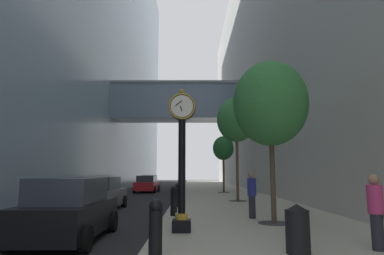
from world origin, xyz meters
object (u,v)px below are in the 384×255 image
(street_tree_near, at_px, (271,104))
(street_tree_mid_far, at_px, (224,149))
(street_clock, at_px, (183,151))
(bollard_fourth, at_px, (179,195))
(car_black_far, at_px, (71,210))
(pedestrian_walking, at_px, (378,210))
(bollard_nearest, at_px, (157,227))
(pedestrian_by_clock, at_px, (253,193))
(car_red_trailing, at_px, (148,184))
(bollard_sixth, at_px, (183,188))
(car_white_mid, at_px, (151,182))
(car_grey_near, at_px, (102,194))
(bollard_fifth, at_px, (181,191))
(trash_bin, at_px, (299,228))
(street_tree_mid_near, at_px, (238,120))
(bollard_third, at_px, (175,200))

(street_tree_near, distance_m, street_tree_mid_far, 17.87)
(street_clock, distance_m, bollard_fourth, 7.18)
(car_black_far, bearing_deg, pedestrian_walking, -12.53)
(bollard_nearest, xyz_separation_m, pedestrian_walking, (4.93, 0.76, 0.27))
(pedestrian_by_clock, height_order, car_red_trailing, pedestrian_by_clock)
(bollard_sixth, relative_size, car_white_mid, 0.29)
(street_clock, distance_m, street_tree_mid_far, 19.79)
(car_grey_near, height_order, car_red_trailing, car_grey_near)
(bollard_fifth, height_order, pedestrian_by_clock, pedestrian_by_clock)
(street_clock, xyz_separation_m, street_tree_mid_far, (3.14, 19.48, 1.52))
(bollard_fifth, relative_size, pedestrian_by_clock, 0.67)
(street_clock, xyz_separation_m, pedestrian_by_clock, (2.62, 2.88, -1.42))
(trash_bin, bearing_deg, street_tree_mid_near, 87.66)
(street_tree_mid_near, relative_size, car_red_trailing, 1.54)
(pedestrian_by_clock, height_order, car_black_far, pedestrian_by_clock)
(street_clock, distance_m, pedestrian_walking, 5.28)
(street_tree_mid_near, bearing_deg, car_black_far, -119.11)
(car_black_far, bearing_deg, street_tree_near, 19.94)
(trash_bin, bearing_deg, street_tree_mid_far, 88.60)
(street_clock, bearing_deg, bollard_fifth, 92.39)
(street_clock, bearing_deg, trash_bin, -45.21)
(street_tree_mid_near, bearing_deg, bollard_sixth, 138.94)
(bollard_fourth, xyz_separation_m, street_tree_near, (3.57, -5.34, 3.57))
(street_clock, xyz_separation_m, trash_bin, (2.60, -2.62, -1.83))
(bollard_fourth, height_order, street_tree_mid_near, street_tree_mid_near)
(bollard_third, distance_m, car_grey_near, 4.99)
(street_clock, height_order, car_black_far, street_clock)
(bollard_fourth, distance_m, car_grey_near, 3.88)
(street_tree_near, bearing_deg, car_grey_near, 145.43)
(street_tree_mid_far, relative_size, car_black_far, 1.21)
(bollard_fifth, xyz_separation_m, pedestrian_by_clock, (3.05, -7.42, 0.32))
(pedestrian_walking, relative_size, car_red_trailing, 0.40)
(street_tree_mid_far, distance_m, car_white_mid, 13.16)
(street_clock, relative_size, bollard_third, 3.63)
(street_clock, xyz_separation_m, bollard_fifth, (-0.43, 10.31, -1.75))
(street_clock, distance_m, bollard_sixth, 13.77)
(pedestrian_walking, xyz_separation_m, car_black_far, (-7.60, 1.69, -0.21))
(bollard_nearest, distance_m, car_white_mid, 32.87)
(bollard_nearest, relative_size, street_tree_mid_near, 0.18)
(bollard_fifth, bearing_deg, trash_bin, -76.80)
(bollard_sixth, relative_size, pedestrian_by_clock, 0.67)
(bollard_sixth, xyz_separation_m, car_grey_near, (-3.87, -6.92, 0.04))
(bollard_sixth, height_order, car_red_trailing, car_red_trailing)
(street_tree_mid_far, xyz_separation_m, car_white_mid, (-7.90, 10.00, -3.25))
(car_grey_near, relative_size, car_white_mid, 1.01)
(bollard_fourth, height_order, pedestrian_by_clock, pedestrian_by_clock)
(car_black_far, bearing_deg, bollard_fifth, 76.32)
(street_tree_mid_far, bearing_deg, car_grey_near, -120.29)
(bollard_nearest, distance_m, bollard_sixth, 16.76)
(street_tree_mid_near, height_order, trash_bin, street_tree_mid_near)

